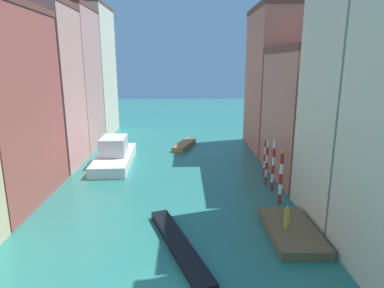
% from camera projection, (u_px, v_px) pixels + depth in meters
% --- Properties ---
extents(ground_plane, '(154.00, 154.00, 0.00)m').
position_uv_depth(ground_plane, '(173.00, 163.00, 39.92)').
color(ground_plane, '#28756B').
extents(building_left_2, '(7.98, 7.72, 18.46)m').
position_uv_depth(building_left_2, '(40.00, 87.00, 36.99)').
color(building_left_2, tan).
rests_on(building_left_2, ground).
extents(building_left_3, '(7.98, 9.10, 19.44)m').
position_uv_depth(building_left_3, '(66.00, 79.00, 45.08)').
color(building_left_3, tan).
rests_on(building_left_3, ground).
extents(building_left_4, '(7.98, 10.78, 21.09)m').
position_uv_depth(building_left_4, '(87.00, 72.00, 54.68)').
color(building_left_4, beige).
rests_on(building_left_4, ground).
extents(building_right_1, '(7.98, 7.39, 19.87)m').
position_uv_depth(building_right_1, '(369.00, 90.00, 23.66)').
color(building_right_1, beige).
rests_on(building_right_1, ground).
extents(building_right_2, '(7.98, 12.15, 13.52)m').
position_uv_depth(building_right_2, '(312.00, 113.00, 34.20)').
color(building_right_2, '#C6705B').
rests_on(building_right_2, ground).
extents(building_right_3, '(7.98, 11.39, 19.28)m').
position_uv_depth(building_right_3, '(280.00, 80.00, 45.30)').
color(building_right_3, '#C6705B').
rests_on(building_right_3, ground).
extents(waterfront_dock, '(3.26, 6.62, 0.63)m').
position_uv_depth(waterfront_dock, '(291.00, 231.00, 23.10)').
color(waterfront_dock, brown).
rests_on(waterfront_dock, ground).
extents(person_on_dock, '(0.36, 0.36, 1.56)m').
position_uv_depth(person_on_dock, '(287.00, 217.00, 22.85)').
color(person_on_dock, gold).
rests_on(person_on_dock, waterfront_dock).
extents(mooring_pole_0, '(0.32, 0.32, 4.79)m').
position_uv_depth(mooring_pole_0, '(281.00, 177.00, 27.77)').
color(mooring_pole_0, red).
rests_on(mooring_pole_0, ground).
extents(mooring_pole_1, '(0.29, 0.29, 5.24)m').
position_uv_depth(mooring_pole_1, '(273.00, 163.00, 30.78)').
color(mooring_pole_1, red).
rests_on(mooring_pole_1, ground).
extents(mooring_pole_2, '(0.28, 0.28, 4.76)m').
position_uv_depth(mooring_pole_2, '(267.00, 161.00, 32.53)').
color(mooring_pole_2, red).
rests_on(mooring_pole_2, ground).
extents(mooring_pole_3, '(0.32, 0.32, 4.20)m').
position_uv_depth(mooring_pole_3, '(265.00, 156.00, 35.21)').
color(mooring_pole_3, red).
rests_on(mooring_pole_3, ground).
extents(vaporetto_white, '(4.42, 11.55, 3.33)m').
position_uv_depth(vaporetto_white, '(115.00, 155.00, 39.45)').
color(vaporetto_white, white).
rests_on(vaporetto_white, ground).
extents(gondola_black, '(4.40, 9.58, 0.52)m').
position_uv_depth(gondola_black, '(179.00, 245.00, 21.40)').
color(gondola_black, black).
rests_on(gondola_black, ground).
extents(motorboat_0, '(3.61, 6.82, 0.69)m').
position_uv_depth(motorboat_0, '(184.00, 145.00, 47.63)').
color(motorboat_0, olive).
rests_on(motorboat_0, ground).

